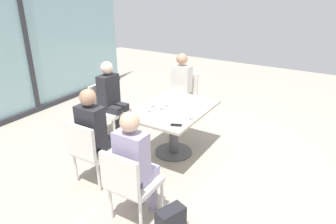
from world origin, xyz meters
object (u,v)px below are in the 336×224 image
chair_far_right (183,94)px  wine_glass_4 (190,111)px  chair_side_end (130,182)px  wine_glass_1 (152,99)px  wine_glass_2 (166,98)px  handbag_1 (171,220)px  coffee_cup (190,112)px  chair_far_left (90,148)px  person_side_end (135,160)px  handbag_0 (127,178)px  chair_near_window (108,106)px  dining_table_main (174,119)px  cell_phone_on_table (176,125)px  wine_glass_0 (161,101)px  person_far_right (180,85)px  wine_glass_3 (148,104)px  person_near_window (112,96)px  person_far_left (95,130)px

chair_far_right → wine_glass_4: size_ratio=4.70×
chair_side_end → wine_glass_1: bearing=25.1°
wine_glass_1 → chair_far_right: bearing=9.3°
wine_glass_2 → handbag_1: size_ratio=0.62×
wine_glass_1 → coffee_cup: 0.61m
chair_far_left → chair_side_end: 0.89m
chair_far_left → person_side_end: person_side_end is taller
handbag_0 → coffee_cup: bearing=0.6°
chair_near_window → coffee_cup: 1.62m
wine_glass_2 → dining_table_main: bearing=-84.5°
chair_side_end → handbag_0: 0.68m
chair_far_left → coffee_cup: chair_far_left is taller
chair_side_end → wine_glass_4: size_ratio=4.70×
cell_phone_on_table → handbag_0: 0.91m
wine_glass_0 → wine_glass_4: (-0.09, -0.51, 0.00)m
person_far_right → wine_glass_3: (-1.40, -0.28, 0.16)m
dining_table_main → chair_side_end: size_ratio=1.52×
chair_far_right → wine_glass_4: bearing=-148.0°
person_near_window → handbag_0: person_near_window is taller
wine_glass_1 → wine_glass_2: 0.21m
chair_near_window → wine_glass_4: size_ratio=4.70×
chair_near_window → handbag_0: (-1.05, -1.22, -0.36)m
person_near_window → chair_side_end: bearing=-134.3°
person_far_left → handbag_1: person_far_left is taller
wine_glass_1 → person_far_left: bearing=167.1°
wine_glass_0 → handbag_0: 1.16m
person_side_end → wine_glass_4: person_side_end is taller
person_near_window → handbag_1: bearing=-125.5°
dining_table_main → handbag_1: bearing=-150.6°
chair_near_window → wine_glass_0: bearing=-97.4°
chair_far_left → cell_phone_on_table: (0.71, -0.82, 0.24)m
wine_glass_0 → wine_glass_2: bearing=-0.0°
chair_far_left → wine_glass_3: (0.86, -0.28, 0.37)m
person_side_end → person_far_left: bearing=71.1°
chair_far_right → person_far_right: bearing=180.0°
person_side_end → wine_glass_4: 1.14m
person_far_left → wine_glass_0: bearing=-22.4°
person_near_window → wine_glass_1: 0.91m
chair_near_window → wine_glass_3: 1.16m
chair_far_left → person_far_right: bearing=0.0°
wine_glass_4 → handbag_0: (-0.81, 0.45, -0.72)m
wine_glass_0 → handbag_0: size_ratio=0.62×
chair_far_right → handbag_1: chair_far_right is taller
person_side_end → person_far_right: size_ratio=1.00×
person_far_left → wine_glass_0: (0.93, -0.38, 0.16)m
coffee_cup → wine_glass_2: bearing=78.8°
cell_phone_on_table → handbag_1: size_ratio=0.48×
person_side_end → person_far_right: bearing=19.1°
person_side_end → handbag_0: bearing=51.6°
chair_near_window → handbag_0: size_ratio=2.90×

